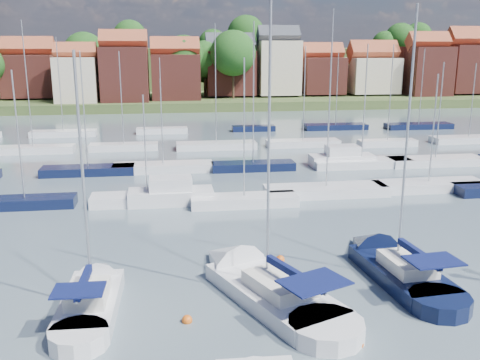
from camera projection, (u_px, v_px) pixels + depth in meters
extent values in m
plane|color=#4F626B|center=(213.00, 155.00, 64.52)|extent=(260.00, 260.00, 0.00)
cube|color=silver|center=(91.00, 307.00, 26.40)|extent=(2.85, 6.44, 1.20)
cone|color=silver|center=(102.00, 274.00, 30.23)|extent=(2.75, 3.17, 2.65)
cylinder|color=silver|center=(79.00, 341.00, 23.33)|extent=(2.73, 2.73, 1.20)
cube|color=silver|center=(88.00, 293.00, 25.74)|extent=(1.94, 2.71, 0.70)
cylinder|color=#B2B2B7|center=(83.00, 178.00, 25.24)|extent=(0.14, 0.14, 11.78)
cylinder|color=#B2B2B7|center=(83.00, 285.00, 24.68)|extent=(0.21, 3.53, 0.10)
cube|color=#0D1444|center=(83.00, 282.00, 24.64)|extent=(0.41, 3.36, 0.35)
cube|color=#0D1444|center=(78.00, 290.00, 23.50)|extent=(2.30, 1.66, 0.08)
cube|color=silver|center=(273.00, 296.00, 27.54)|extent=(6.49, 9.11, 1.20)
cone|color=silver|center=(224.00, 262.00, 31.92)|extent=(4.81, 5.13, 3.51)
cylinder|color=silver|center=(326.00, 333.00, 24.04)|extent=(4.59, 4.59, 1.20)
cube|color=silver|center=(280.00, 283.00, 26.83)|extent=(3.62, 4.18, 0.70)
cylinder|color=#B2B2B7|center=(269.00, 134.00, 25.98)|extent=(0.14, 0.14, 15.58)
cylinder|color=#B2B2B7|center=(294.00, 276.00, 25.64)|extent=(1.90, 4.35, 0.10)
cube|color=#0D1444|center=(294.00, 273.00, 25.61)|extent=(2.00, 4.21, 0.35)
cube|color=#0D1444|center=(314.00, 282.00, 24.31)|extent=(3.56, 3.09, 0.08)
cube|color=black|center=(401.00, 276.00, 29.97)|extent=(3.72, 7.65, 1.20)
cone|color=black|center=(365.00, 247.00, 34.35)|extent=(3.39, 3.86, 3.09)
cylinder|color=black|center=(439.00, 306.00, 26.47)|extent=(3.34, 3.34, 1.20)
cube|color=silver|center=(407.00, 264.00, 29.25)|extent=(2.42, 3.26, 0.70)
cylinder|color=#B2B2B7|center=(407.00, 141.00, 28.60)|extent=(0.14, 0.14, 14.03)
cylinder|color=#B2B2B7|center=(419.00, 256.00, 28.07)|extent=(0.46, 4.11, 0.10)
cube|color=#0D1444|center=(419.00, 254.00, 28.04)|extent=(0.64, 3.92, 0.35)
cube|color=#0D1444|center=(434.00, 261.00, 26.74)|extent=(2.77, 2.07, 0.08)
sphere|color=#D85914|center=(187.00, 322.00, 25.47)|extent=(0.51, 0.51, 0.51)
sphere|color=#D85914|center=(359.00, 346.00, 23.41)|extent=(0.43, 0.43, 0.43)
sphere|color=#D85914|center=(280.00, 261.00, 32.69)|extent=(0.53, 0.53, 0.53)
cube|color=black|center=(25.00, 203.00, 43.43)|extent=(8.01, 2.24, 1.00)
cylinder|color=#B2B2B7|center=(18.00, 135.00, 42.07)|extent=(0.12, 0.12, 10.16)
cube|color=silver|center=(147.00, 200.00, 44.44)|extent=(9.22, 2.58, 1.00)
cylinder|color=#B2B2B7|center=(145.00, 145.00, 43.32)|extent=(0.12, 0.12, 8.18)
cube|color=silver|center=(244.00, 201.00, 43.98)|extent=(8.78, 2.46, 1.00)
cylinder|color=#B2B2B7|center=(244.00, 129.00, 42.51)|extent=(0.12, 0.12, 11.06)
cube|color=silver|center=(326.00, 191.00, 46.99)|extent=(10.79, 3.02, 1.00)
cylinder|color=#B2B2B7|center=(330.00, 101.00, 45.05)|extent=(0.12, 0.12, 14.87)
cube|color=silver|center=(428.00, 186.00, 48.65)|extent=(10.13, 2.84, 1.00)
cylinder|color=#B2B2B7|center=(433.00, 129.00, 47.36)|extent=(0.12, 0.12, 9.59)
cube|color=silver|center=(171.00, 198.00, 44.48)|extent=(7.00, 2.60, 1.40)
cube|color=silver|center=(171.00, 185.00, 44.21)|extent=(3.50, 2.20, 1.30)
cube|color=black|center=(88.00, 171.00, 54.57)|extent=(9.30, 2.60, 1.00)
cylinder|color=#B2B2B7|center=(84.00, 110.00, 53.05)|extent=(0.12, 0.12, 11.48)
cube|color=silver|center=(163.00, 168.00, 55.96)|extent=(10.40, 2.91, 1.00)
cylinder|color=#B2B2B7|center=(162.00, 122.00, 54.77)|extent=(0.12, 0.12, 8.77)
cube|color=black|center=(253.00, 167.00, 56.53)|extent=(8.80, 2.46, 1.00)
cylinder|color=#B2B2B7|center=(253.00, 94.00, 54.66)|extent=(0.12, 0.12, 14.33)
cube|color=silver|center=(361.00, 164.00, 58.03)|extent=(10.73, 3.00, 1.00)
cylinder|color=#B2B2B7|center=(365.00, 103.00, 56.43)|extent=(0.12, 0.12, 12.14)
cube|color=silver|center=(435.00, 162.00, 58.99)|extent=(10.48, 2.93, 1.00)
cylinder|color=#B2B2B7|center=(440.00, 111.00, 57.61)|extent=(0.12, 0.12, 10.28)
cube|color=silver|center=(342.00, 161.00, 58.54)|extent=(7.00, 2.60, 1.40)
cube|color=silver|center=(342.00, 151.00, 58.27)|extent=(3.50, 2.20, 1.30)
cube|color=silver|center=(34.00, 150.00, 65.54)|extent=(9.71, 2.72, 1.00)
cylinder|color=#B2B2B7|center=(27.00, 85.00, 63.60)|extent=(0.12, 0.12, 14.88)
cube|color=silver|center=(124.00, 147.00, 67.30)|extent=(8.49, 2.38, 1.00)
cylinder|color=#B2B2B7|center=(121.00, 98.00, 65.79)|extent=(0.12, 0.12, 11.31)
cube|color=silver|center=(216.00, 146.00, 68.17)|extent=(10.16, 2.85, 1.00)
cylinder|color=#B2B2B7|center=(216.00, 84.00, 66.26)|extent=(0.12, 0.12, 14.59)
cube|color=silver|center=(303.00, 144.00, 69.82)|extent=(9.53, 2.67, 1.00)
cylinder|color=#B2B2B7|center=(304.00, 94.00, 68.25)|extent=(0.12, 0.12, 11.91)
cube|color=silver|center=(387.00, 143.00, 69.97)|extent=(7.62, 2.13, 1.00)
cylinder|color=#B2B2B7|center=(391.00, 93.00, 68.37)|extent=(0.12, 0.12, 12.13)
cube|color=silver|center=(468.00, 140.00, 72.65)|extent=(10.17, 2.85, 1.00)
cylinder|color=#B2B2B7|center=(472.00, 100.00, 71.34)|extent=(0.12, 0.12, 9.73)
cube|color=silver|center=(64.00, 134.00, 77.59)|extent=(9.24, 2.59, 1.00)
cylinder|color=#B2B2B7|center=(60.00, 85.00, 75.86)|extent=(0.12, 0.12, 13.17)
cube|color=silver|center=(162.00, 131.00, 80.22)|extent=(7.57, 2.12, 1.00)
cylinder|color=#B2B2B7|center=(161.00, 93.00, 78.85)|extent=(0.12, 0.12, 10.24)
cube|color=black|center=(254.00, 129.00, 82.28)|extent=(6.58, 1.84, 1.00)
cylinder|color=#B2B2B7|center=(254.00, 99.00, 81.18)|extent=(0.12, 0.12, 8.01)
cube|color=black|center=(335.00, 127.00, 83.98)|extent=(9.92, 2.78, 1.00)
cylinder|color=#B2B2B7|center=(337.00, 89.00, 82.52)|extent=(0.12, 0.12, 10.92)
cube|color=black|center=(418.00, 126.00, 84.79)|extent=(10.55, 2.95, 1.00)
cylinder|color=#B2B2B7|center=(422.00, 87.00, 83.26)|extent=(0.12, 0.12, 11.51)
cube|color=#48572B|center=(186.00, 95.00, 138.38)|extent=(200.00, 70.00, 3.00)
cube|color=#48572B|center=(182.00, 72.00, 161.24)|extent=(200.00, 60.00, 14.00)
cube|color=maroon|center=(31.00, 76.00, 113.85)|extent=(10.37, 9.97, 8.73)
cube|color=brown|center=(28.00, 49.00, 112.47)|extent=(10.57, 5.13, 5.13)
cube|color=beige|center=(77.00, 80.00, 107.01)|extent=(8.09, 8.80, 8.96)
cube|color=brown|center=(75.00, 52.00, 105.67)|extent=(8.25, 4.00, 4.00)
cube|color=maroon|center=(125.00, 74.00, 108.93)|extent=(9.36, 10.17, 10.97)
cube|color=brown|center=(123.00, 41.00, 107.31)|extent=(9.54, 4.63, 4.63)
cube|color=maroon|center=(176.00, 77.00, 112.16)|extent=(9.90, 8.56, 9.42)
cube|color=brown|center=(175.00, 48.00, 110.71)|extent=(10.10, 4.90, 4.90)
cube|color=maroon|center=(230.00, 73.00, 118.45)|extent=(10.59, 8.93, 9.49)
cube|color=#383A42|center=(230.00, 45.00, 116.97)|extent=(10.80, 5.24, 5.24)
cube|color=beige|center=(278.00, 68.00, 118.80)|extent=(9.01, 8.61, 11.65)
cube|color=#383A42|center=(278.00, 36.00, 117.11)|extent=(9.19, 4.46, 4.46)
cube|color=maroon|center=(322.00, 75.00, 121.82)|extent=(9.10, 9.34, 8.00)
cube|color=brown|center=(322.00, 52.00, 120.57)|extent=(9.28, 4.50, 4.50)
cube|color=beige|center=(372.00, 75.00, 123.04)|extent=(10.86, 9.59, 7.88)
cube|color=brown|center=(373.00, 52.00, 121.75)|extent=(11.07, 5.37, 5.37)
cube|color=maroon|center=(426.00, 71.00, 121.84)|extent=(9.18, 9.96, 10.97)
cube|color=brown|center=(428.00, 42.00, 120.22)|extent=(9.36, 4.54, 4.54)
cube|color=maroon|center=(469.00, 69.00, 124.51)|extent=(11.39, 9.67, 10.76)
cube|color=brown|center=(472.00, 39.00, 122.85)|extent=(11.62, 5.64, 5.64)
cylinder|color=#382619|center=(399.00, 62.00, 142.63)|extent=(0.50, 0.50, 4.47)
sphere|color=#29591C|center=(400.00, 39.00, 141.15)|extent=(8.18, 8.18, 8.18)
cylinder|color=#382619|center=(205.00, 88.00, 117.76)|extent=(0.50, 0.50, 4.46)
sphere|color=#29591C|center=(205.00, 59.00, 116.28)|extent=(8.15, 8.15, 8.15)
cylinder|color=#382619|center=(246.00, 63.00, 135.23)|extent=(0.50, 0.50, 5.15)
sphere|color=#29591C|center=(246.00, 34.00, 133.52)|extent=(9.41, 9.41, 9.41)
cylinder|color=#382619|center=(131.00, 63.00, 133.84)|extent=(0.50, 0.50, 4.56)
sphere|color=#29591C|center=(130.00, 37.00, 132.33)|extent=(8.34, 8.34, 8.34)
cylinder|color=#382619|center=(87.00, 84.00, 123.00)|extent=(0.50, 0.50, 5.15)
sphere|color=#29591C|center=(84.00, 53.00, 121.30)|extent=(9.42, 9.42, 9.42)
cylinder|color=#382619|center=(18.00, 73.00, 122.27)|extent=(0.50, 0.50, 3.42)
sphere|color=#29591C|center=(16.00, 52.00, 121.14)|extent=(6.26, 6.26, 6.26)
cylinder|color=#382619|center=(245.00, 86.00, 127.66)|extent=(0.50, 0.50, 3.77)
sphere|color=#29591C|center=(246.00, 64.00, 126.41)|extent=(6.89, 6.89, 6.89)
cylinder|color=#382619|center=(233.00, 87.00, 113.63)|extent=(0.50, 0.50, 5.21)
sphere|color=#29591C|center=(233.00, 53.00, 111.90)|extent=(9.53, 9.53, 9.53)
cylinder|color=#382619|center=(441.00, 86.00, 131.32)|extent=(0.50, 0.50, 2.97)
sphere|color=#29591C|center=(442.00, 70.00, 130.33)|extent=(5.44, 5.44, 5.44)
cylinder|color=#382619|center=(185.00, 88.00, 115.00)|extent=(0.50, 0.50, 4.84)
sphere|color=#29591C|center=(184.00, 56.00, 113.39)|extent=(8.85, 8.85, 8.85)
cylinder|color=#382619|center=(384.00, 64.00, 142.36)|extent=(0.50, 0.50, 3.72)
sphere|color=#29591C|center=(385.00, 44.00, 141.13)|extent=(6.80, 6.80, 6.80)
cylinder|color=#382619|center=(425.00, 87.00, 122.92)|extent=(0.50, 0.50, 4.05)
sphere|color=#29591C|center=(427.00, 62.00, 121.58)|extent=(7.40, 7.40, 7.40)
cylinder|color=#382619|center=(213.00, 66.00, 133.89)|extent=(0.50, 0.50, 3.93)
sphere|color=#29591C|center=(213.00, 44.00, 132.58)|extent=(7.19, 7.19, 7.19)
cylinder|color=#382619|center=(319.00, 86.00, 125.59)|extent=(0.50, 0.50, 3.82)
sphere|color=#29591C|center=(320.00, 64.00, 124.32)|extent=(6.99, 6.99, 6.99)
cylinder|color=#382619|center=(107.00, 92.00, 112.35)|extent=(0.50, 0.50, 3.48)
sphere|color=#29591C|center=(106.00, 69.00, 111.20)|extent=(6.37, 6.37, 6.37)
cylinder|color=#382619|center=(422.00, 86.00, 131.86)|extent=(0.50, 0.50, 2.99)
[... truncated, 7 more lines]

